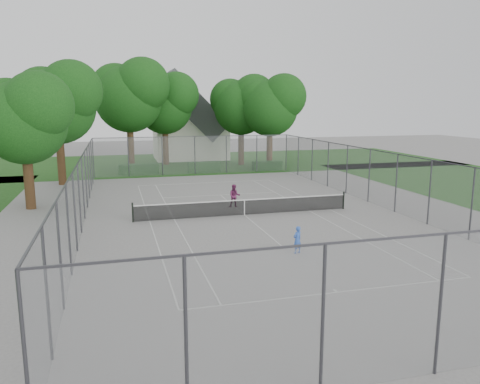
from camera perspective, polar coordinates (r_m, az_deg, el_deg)
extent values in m
plane|color=slate|center=(27.45, 0.55, -2.83)|extent=(120.00, 120.00, 0.00)
cube|color=#1B4614|center=(52.59, -7.15, 3.58)|extent=(60.00, 20.00, 0.00)
cube|color=beige|center=(16.85, 11.78, -11.89)|extent=(10.97, 0.06, 0.01)
cube|color=beige|center=(38.81, -4.20, 1.13)|extent=(10.97, 0.06, 0.01)
cube|color=beige|center=(26.54, -10.95, -3.49)|extent=(0.06, 23.77, 0.01)
cube|color=beige|center=(29.38, 10.91, -2.12)|extent=(0.06, 23.77, 0.01)
cube|color=beige|center=(26.67, -8.01, -3.33)|extent=(0.06, 23.77, 0.01)
cube|color=beige|center=(28.81, 8.46, -2.29)|extent=(0.06, 23.77, 0.01)
cube|color=beige|center=(21.58, 5.17, -6.63)|extent=(8.23, 0.06, 0.01)
cube|color=beige|center=(33.52, -2.41, -0.36)|extent=(8.23, 0.06, 0.01)
cube|color=beige|center=(27.45, 0.55, -2.82)|extent=(0.06, 12.80, 0.01)
cube|color=beige|center=(16.98, 11.54, -11.71)|extent=(0.06, 0.30, 0.01)
cube|color=beige|center=(38.66, -4.16, 1.10)|extent=(0.06, 0.30, 0.01)
cylinder|color=black|center=(26.37, -12.94, -2.45)|extent=(0.10, 0.10, 1.10)
cylinder|color=black|center=(29.67, 12.51, -0.98)|extent=(0.10, 0.10, 1.10)
cube|color=black|center=(27.35, 0.55, -1.92)|extent=(12.67, 0.01, 0.86)
cube|color=white|center=(27.26, 0.55, -0.97)|extent=(12.77, 0.03, 0.06)
cube|color=white|center=(27.36, 0.55, -1.94)|extent=(0.05, 0.02, 0.88)
cylinder|color=#38383D|center=(10.02, -24.72, -18.03)|extent=(0.08, 0.08, 3.50)
cylinder|color=#38383D|center=(42.99, -17.46, 3.95)|extent=(0.08, 0.08, 3.50)
cylinder|color=#38383D|center=(45.92, 5.65, 4.78)|extent=(0.08, 0.08, 3.50)
cube|color=slate|center=(12.23, 23.20, -12.61)|extent=(18.00, 0.02, 3.50)
cube|color=slate|center=(43.56, -5.52, 4.47)|extent=(18.00, 0.02, 3.50)
cube|color=slate|center=(26.18, -18.78, -0.16)|extent=(0.02, 34.00, 3.50)
cube|color=slate|center=(30.75, 16.93, 1.48)|extent=(0.02, 34.00, 3.50)
cube|color=#38383D|center=(11.68, 23.83, -4.66)|extent=(18.00, 0.05, 0.05)
cube|color=#38383D|center=(43.41, -5.56, 6.77)|extent=(18.00, 0.05, 0.05)
cube|color=#38383D|center=(25.93, -19.01, 3.64)|extent=(0.05, 34.00, 0.05)
cube|color=#38383D|center=(30.53, 17.10, 4.73)|extent=(0.05, 34.00, 0.05)
cylinder|color=#3A2515|center=(48.07, -13.17, 5.49)|extent=(0.65, 0.65, 4.63)
sphere|color=#103B10|center=(47.90, -13.41, 11.00)|extent=(6.58, 6.58, 6.58)
sphere|color=#103B10|center=(47.01, -11.79, 12.68)|extent=(5.26, 5.26, 5.26)
sphere|color=#103B10|center=(48.71, -14.87, 12.08)|extent=(4.94, 4.94, 4.94)
cylinder|color=#3A2515|center=(51.01, -9.06, 5.65)|extent=(0.62, 0.62, 4.15)
sphere|color=#103B10|center=(50.83, -9.20, 10.30)|extent=(5.90, 5.90, 5.90)
sphere|color=#103B10|center=(50.10, -7.76, 11.68)|extent=(4.72, 4.72, 4.72)
sphere|color=#103B10|center=(51.47, -10.48, 11.25)|extent=(4.42, 4.42, 4.42)
cylinder|color=#3A2515|center=(50.23, 0.13, 5.65)|extent=(0.62, 0.62, 4.05)
sphere|color=#103B10|center=(50.04, 0.13, 10.26)|extent=(5.75, 5.75, 5.75)
sphere|color=#103B10|center=(49.54, 1.71, 11.58)|extent=(4.60, 4.60, 4.60)
sphere|color=#103B10|center=(50.49, -1.21, 11.24)|extent=(4.32, 4.32, 4.32)
cylinder|color=#3A2515|center=(48.46, 3.62, 5.43)|extent=(0.62, 0.62, 4.02)
sphere|color=#103B10|center=(48.26, 3.67, 10.17)|extent=(5.71, 5.71, 5.71)
sphere|color=#103B10|center=(47.84, 5.35, 11.51)|extent=(4.57, 4.57, 4.57)
sphere|color=#103B10|center=(48.63, 2.27, 11.20)|extent=(4.29, 4.29, 4.29)
cylinder|color=#3A2515|center=(40.23, -20.98, 3.78)|extent=(0.63, 0.63, 4.17)
sphere|color=#103B10|center=(40.00, -21.38, 9.70)|extent=(5.92, 5.92, 5.92)
sphere|color=#103B10|center=(39.02, -19.88, 11.53)|extent=(4.74, 4.74, 4.74)
sphere|color=#103B10|center=(40.86, -22.83, 10.85)|extent=(4.44, 4.44, 4.44)
cylinder|color=#3A2515|center=(31.61, -24.33, 1.29)|extent=(0.60, 0.60, 3.56)
sphere|color=#103B10|center=(31.29, -24.83, 7.71)|extent=(5.06, 5.06, 5.06)
sphere|color=#103B10|center=(30.37, -23.31, 9.68)|extent=(4.05, 4.05, 4.05)
sphere|color=#103B10|center=(32.05, -26.33, 9.00)|extent=(3.79, 3.79, 3.79)
cube|color=#174315|center=(44.73, -12.24, 2.77)|extent=(3.64, 1.09, 0.91)
cube|color=#174315|center=(45.11, -4.39, 3.08)|extent=(3.09, 0.88, 0.97)
cube|color=#174315|center=(46.46, 3.35, 3.25)|extent=(2.87, 1.05, 0.86)
cube|color=silver|center=(56.14, -6.10, 7.21)|extent=(8.26, 6.20, 6.20)
cube|color=#4D4D52|center=(56.04, -6.16, 10.38)|extent=(8.18, 6.40, 8.18)
imported|color=blue|center=(20.58, 7.00, -5.80)|extent=(0.52, 0.44, 1.21)
imported|color=#732654|center=(29.41, -0.67, -0.48)|extent=(0.81, 0.69, 1.46)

